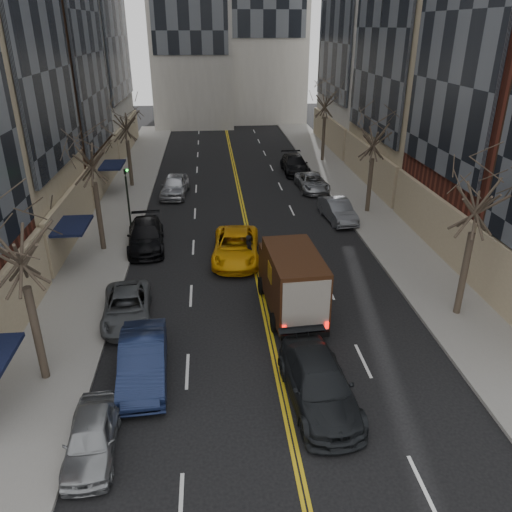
{
  "coord_description": "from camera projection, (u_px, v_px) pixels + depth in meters",
  "views": [
    {
      "loc": [
        -2.32,
        -7.89,
        12.2
      ],
      "look_at": [
        -0.28,
        13.64,
        2.2
      ],
      "focal_mm": 35.0,
      "sensor_mm": 36.0,
      "label": 1
    }
  ],
  "objects": [
    {
      "name": "tree_lf_mid",
      "position": [
        89.0,
        140.0,
        27.0
      ],
      "size": [
        3.2,
        3.2,
        8.91
      ],
      "color": "#382D23",
      "rests_on": "sidewalk_left"
    },
    {
      "name": "parked_rt_c",
      "position": [
        295.0,
        164.0,
        45.2
      ],
      "size": [
        2.18,
        5.32,
        1.54
      ],
      "primitive_type": "imported",
      "rotation": [
        0.0,
        0.0,
        -0.0
      ],
      "color": "black",
      "rests_on": "ground"
    },
    {
      "name": "tree_rt_near",
      "position": [
        482.0,
        180.0,
        20.43
      ],
      "size": [
        3.2,
        3.2,
        8.71
      ],
      "color": "#382D23",
      "rests_on": "sidewalk_right"
    },
    {
      "name": "parked_rt_a",
      "position": [
        338.0,
        210.0,
        34.1
      ],
      "size": [
        1.98,
        4.55,
        1.46
      ],
      "primitive_type": "imported",
      "rotation": [
        0.0,
        0.0,
        0.1
      ],
      "color": "#4E5156",
      "rests_on": "ground"
    },
    {
      "name": "ups_truck",
      "position": [
        291.0,
        281.0,
        22.79
      ],
      "size": [
        2.63,
        5.89,
        3.16
      ],
      "rotation": [
        0.0,
        0.0,
        0.06
      ],
      "color": "black",
      "rests_on": "ground"
    },
    {
      "name": "tree_lf_far",
      "position": [
        124.0,
        113.0,
        38.98
      ],
      "size": [
        3.2,
        3.2,
        8.12
      ],
      "color": "#382D23",
      "rests_on": "sidewalk_left"
    },
    {
      "name": "sidewalk_left",
      "position": [
        119.0,
        210.0,
        36.04
      ],
      "size": [
        4.0,
        66.0,
        0.15
      ],
      "primitive_type": "cube",
      "color": "slate",
      "rests_on": "ground"
    },
    {
      "name": "traffic_signal",
      "position": [
        128.0,
        194.0,
        30.51
      ],
      "size": [
        0.29,
        0.26,
        4.7
      ],
      "color": "black",
      "rests_on": "sidewalk_left"
    },
    {
      "name": "tree_rt_far",
      "position": [
        326.0,
        90.0,
        46.51
      ],
      "size": [
        3.2,
        3.2,
        9.11
      ],
      "color": "#382D23",
      "rests_on": "sidewalk_right"
    },
    {
      "name": "observer_sedan",
      "position": [
        319.0,
        384.0,
        17.51
      ],
      "size": [
        2.55,
        5.47,
        1.54
      ],
      "rotation": [
        0.0,
        0.0,
        0.07
      ],
      "color": "black",
      "rests_on": "ground"
    },
    {
      "name": "parked_lf_a",
      "position": [
        91.0,
        437.0,
        15.42
      ],
      "size": [
        1.72,
        3.84,
        1.28
      ],
      "primitive_type": "imported",
      "rotation": [
        0.0,
        0.0,
        0.06
      ],
      "color": "#929598",
      "rests_on": "ground"
    },
    {
      "name": "tree_rt_mid",
      "position": [
        375.0,
        125.0,
        33.2
      ],
      "size": [
        3.2,
        3.2,
        8.32
      ],
      "color": "#382D23",
      "rests_on": "sidewalk_right"
    },
    {
      "name": "parked_lf_d",
      "position": [
        146.0,
        236.0,
        29.92
      ],
      "size": [
        2.56,
        5.37,
        1.51
      ],
      "primitive_type": "imported",
      "rotation": [
        0.0,
        0.0,
        0.09
      ],
      "color": "black",
      "rests_on": "ground"
    },
    {
      "name": "parked_lf_c",
      "position": [
        127.0,
        307.0,
        22.55
      ],
      "size": [
        2.52,
        4.74,
        1.27
      ],
      "primitive_type": "imported",
      "rotation": [
        0.0,
        0.0,
        0.09
      ],
      "color": "#4C4F53",
      "rests_on": "ground"
    },
    {
      "name": "parked_lf_b",
      "position": [
        143.0,
        360.0,
        18.69
      ],
      "size": [
        2.0,
        4.93,
        1.59
      ],
      "primitive_type": "imported",
      "rotation": [
        0.0,
        0.0,
        0.07
      ],
      "color": "#121C3B",
      "rests_on": "ground"
    },
    {
      "name": "tree_lf_near",
      "position": [
        13.0,
        226.0,
        16.3
      ],
      "size": [
        3.2,
        3.2,
        8.41
      ],
      "color": "#382D23",
      "rests_on": "sidewalk_left"
    },
    {
      "name": "parked_rt_b",
      "position": [
        312.0,
        182.0,
        40.46
      ],
      "size": [
        2.34,
        4.8,
        1.31
      ],
      "primitive_type": "imported",
      "rotation": [
        0.0,
        0.0,
        0.03
      ],
      "color": "#979A9E",
      "rests_on": "ground"
    },
    {
      "name": "taxi",
      "position": [
        236.0,
        247.0,
        28.38
      ],
      "size": [
        3.02,
        5.73,
        1.54
      ],
      "primitive_type": "imported",
      "rotation": [
        0.0,
        0.0,
        -0.09
      ],
      "color": "#E79F09",
      "rests_on": "ground"
    },
    {
      "name": "sidewalk_right",
      "position": [
        362.0,
        203.0,
        37.59
      ],
      "size": [
        4.0,
        66.0,
        0.15
      ],
      "primitive_type": "cube",
      "color": "slate",
      "rests_on": "ground"
    },
    {
      "name": "parked_lf_e",
      "position": [
        175.0,
        185.0,
        39.1
      ],
      "size": [
        2.33,
        4.91,
        1.62
      ],
      "primitive_type": "imported",
      "rotation": [
        0.0,
        0.0,
        -0.09
      ],
      "color": "#B7B9BF",
      "rests_on": "ground"
    },
    {
      "name": "pedestrian",
      "position": [
        249.0,
        250.0,
        27.56
      ],
      "size": [
        0.63,
        0.77,
        1.83
      ],
      "primitive_type": "imported",
      "rotation": [
        0.0,
        0.0,
        1.9
      ],
      "color": "black",
      "rests_on": "ground"
    }
  ]
}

